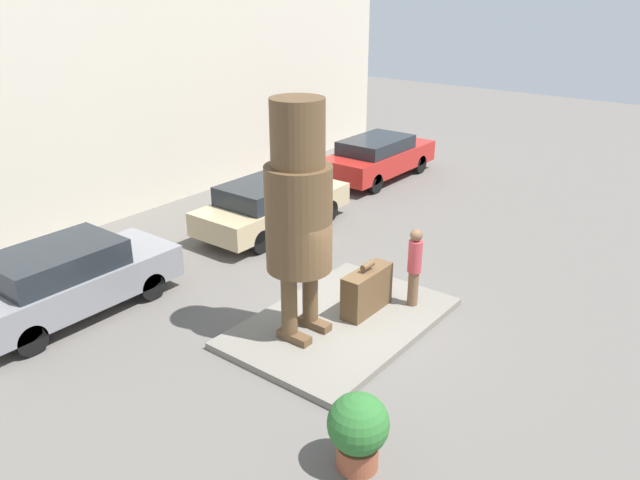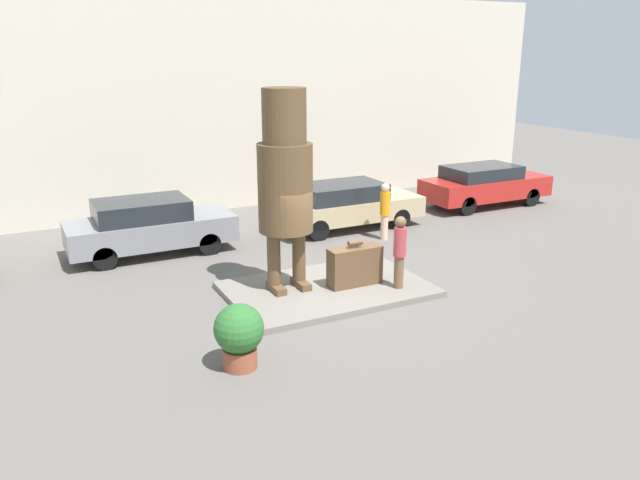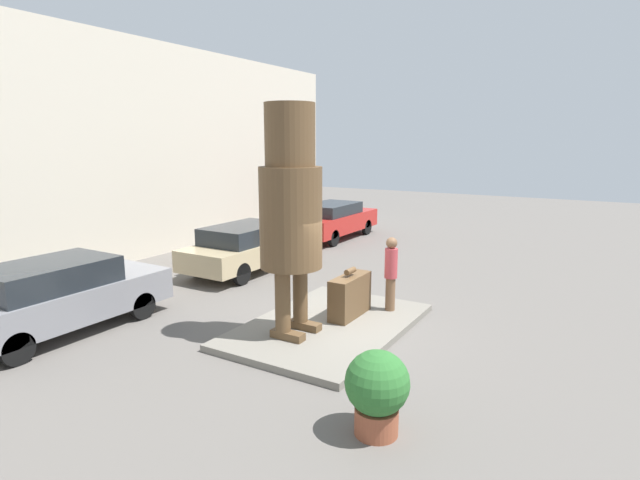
# 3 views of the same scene
# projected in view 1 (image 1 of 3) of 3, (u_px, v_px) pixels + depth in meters

# --- Properties ---
(ground_plane) EXTENTS (60.00, 60.00, 0.00)m
(ground_plane) POSITION_uv_depth(u_px,v_px,m) (341.00, 326.00, 12.85)
(ground_plane) COLOR #605B56
(pedestal) EXTENTS (4.67, 3.08, 0.14)m
(pedestal) POSITION_uv_depth(u_px,v_px,m) (341.00, 323.00, 12.82)
(pedestal) COLOR slate
(pedestal) RESTS_ON ground_plane
(building_backdrop) EXTENTS (28.00, 0.60, 7.41)m
(building_backdrop) POSITION_uv_depth(u_px,v_px,m) (66.00, 97.00, 16.59)
(building_backdrop) COLOR beige
(building_backdrop) RESTS_ON ground_plane
(statue_figure) EXTENTS (1.24, 1.24, 4.60)m
(statue_figure) POSITION_uv_depth(u_px,v_px,m) (299.00, 204.00, 11.31)
(statue_figure) COLOR brown
(statue_figure) RESTS_ON pedestal
(giant_suitcase) EXTENTS (1.30, 0.44, 1.11)m
(giant_suitcase) POSITION_uv_depth(u_px,v_px,m) (367.00, 290.00, 12.97)
(giant_suitcase) COLOR brown
(giant_suitcase) RESTS_ON pedestal
(tourist) EXTENTS (0.29, 0.29, 1.73)m
(tourist) POSITION_uv_depth(u_px,v_px,m) (415.00, 264.00, 13.03)
(tourist) COLOR brown
(tourist) RESTS_ON pedestal
(parked_car_grey) EXTENTS (4.54, 1.81, 1.57)m
(parked_car_grey) POSITION_uv_depth(u_px,v_px,m) (68.00, 279.00, 13.00)
(parked_car_grey) COLOR gray
(parked_car_grey) RESTS_ON ground_plane
(parked_car_tan) EXTENTS (4.76, 1.87, 1.47)m
(parked_car_tan) POSITION_uv_depth(u_px,v_px,m) (272.00, 204.00, 17.45)
(parked_car_tan) COLOR tan
(parked_car_tan) RESTS_ON ground_plane
(parked_car_red) EXTENTS (4.79, 1.84, 1.50)m
(parked_car_red) POSITION_uv_depth(u_px,v_px,m) (378.00, 157.00, 21.99)
(parked_car_red) COLOR #B2231E
(parked_car_red) RESTS_ON ground_plane
(planter_pot) EXTENTS (0.90, 0.90, 1.22)m
(planter_pot) POSITION_uv_depth(u_px,v_px,m) (358.00, 429.00, 8.89)
(planter_pot) COLOR brown
(planter_pot) RESTS_ON ground_plane
(worker_hivis) EXTENTS (0.29, 0.29, 1.73)m
(worker_hivis) POSITION_uv_depth(u_px,v_px,m) (327.00, 206.00, 16.77)
(worker_hivis) COLOR beige
(worker_hivis) RESTS_ON ground_plane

